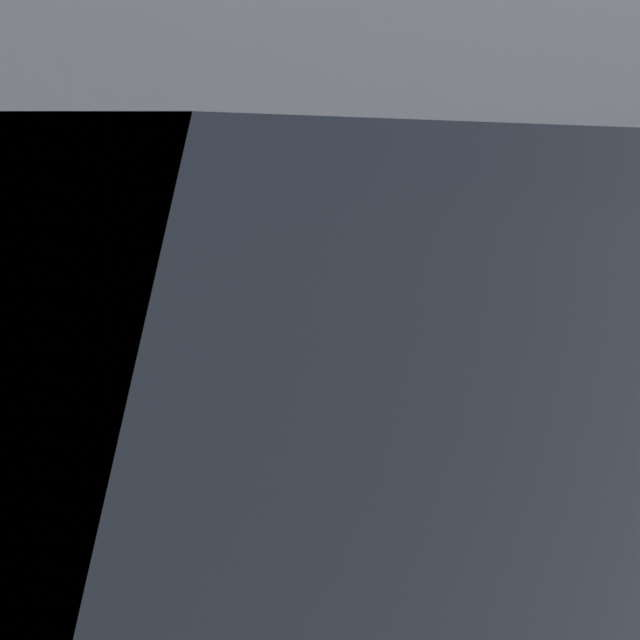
{
  "coord_description": "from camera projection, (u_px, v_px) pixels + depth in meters",
  "views": [
    {
      "loc": [
        -1.24,
        -1.47,
        1.75
      ],
      "look_at": [
        0.52,
        1.0,
        1.19
      ],
      "focal_mm": 50.0,
      "sensor_mm": 36.0,
      "label": 1
    }
  ],
  "objects": [
    {
      "name": "sidewalk",
      "position": [
        67.0,
        544.0,
        3.95
      ],
      "size": [
        24.0,
        2.8,
        0.11
      ],
      "color": "#BCB7AD",
      "rests_on": "ground_plane"
    },
    {
      "name": "parking_meter",
      "position": [
        320.0,
        320.0,
        3.09
      ],
      "size": [
        0.22,
        0.12,
        1.47
      ],
      "color": "slate",
      "rests_on": "sidewalk"
    }
  ]
}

